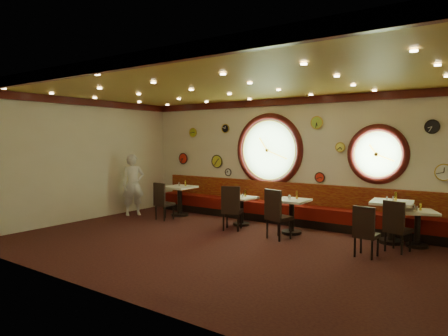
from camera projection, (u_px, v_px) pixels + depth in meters
floor at (223, 246)px, 8.02m from camera, size 9.00×6.00×0.00m
ceiling at (223, 85)px, 7.79m from camera, size 9.00×6.00×0.02m
wall_back at (289, 160)px, 10.35m from camera, size 9.00×0.02×3.20m
wall_front at (96, 178)px, 5.46m from camera, size 9.00×0.02×3.20m
wall_left at (83, 160)px, 10.49m from camera, size 0.02×6.00×3.20m
molding_back at (289, 101)px, 10.21m from camera, size 9.00×0.10×0.18m
molding_front at (97, 67)px, 5.39m from camera, size 9.00×0.10×0.18m
molding_left at (83, 102)px, 10.36m from camera, size 0.10×6.00×0.18m
banquette_base at (284, 219)px, 10.23m from camera, size 8.00×0.55×0.20m
banquette_seat at (284, 209)px, 10.21m from camera, size 8.00×0.55×0.30m
banquette_back at (288, 193)px, 10.36m from camera, size 8.00×0.10×0.55m
porthole_left_glass at (269, 150)px, 10.68m from camera, size 1.66×0.02×1.66m
porthole_left_frame at (269, 150)px, 10.66m from camera, size 1.98×0.18×1.98m
porthole_left_ring at (268, 150)px, 10.64m from camera, size 1.61×0.03×1.61m
porthole_right_glass at (378, 154)px, 9.07m from camera, size 1.10×0.02×1.10m
porthole_right_frame at (377, 154)px, 9.06m from camera, size 1.38×0.18×1.38m
porthole_right_ring at (377, 154)px, 9.03m from camera, size 1.09×0.03×1.09m
wall_clock_0 at (217, 161)px, 11.65m from camera, size 0.36×0.03×0.36m
wall_clock_1 at (432, 127)px, 8.37m from camera, size 0.28×0.03×0.28m
wall_clock_2 at (320, 177)px, 9.86m from camera, size 0.24×0.03×0.24m
wall_clock_3 at (228, 172)px, 11.44m from camera, size 0.20×0.03×0.20m
wall_clock_4 at (317, 123)px, 9.82m from camera, size 0.30×0.03×0.30m
wall_clock_5 at (226, 129)px, 11.41m from camera, size 0.24×0.03×0.24m
wall_clock_6 at (444, 172)px, 8.29m from camera, size 0.34×0.03×0.34m
wall_clock_7 at (193, 133)px, 12.11m from camera, size 0.26×0.03×0.26m
wall_clock_8 at (183, 158)px, 12.39m from camera, size 0.32×0.03×0.32m
wall_clock_9 at (340, 147)px, 9.52m from camera, size 0.22×0.03×0.22m
table_a at (180, 197)px, 11.17m from camera, size 0.76×0.76×0.84m
table_b at (241, 207)px, 9.94m from camera, size 0.68×0.68×0.71m
table_c at (292, 212)px, 9.03m from camera, size 0.73×0.73×0.78m
table_d at (391, 217)px, 8.20m from camera, size 0.87×0.87×0.87m
table_e at (417, 224)px, 7.90m from camera, size 0.88×0.88×0.73m
chair_a at (162, 199)px, 10.55m from camera, size 0.45×0.45×0.61m
chair_b at (232, 205)px, 9.33m from camera, size 0.57×0.57×0.65m
chair_c at (276, 211)px, 8.49m from camera, size 0.55×0.55×0.67m
chair_d at (365, 228)px, 7.16m from camera, size 0.42×0.42×0.58m
chair_e at (396, 223)px, 7.50m from camera, size 0.51×0.51×0.61m
condiment_a_salt at (179, 184)px, 11.21m from camera, size 0.04×0.04×0.11m
condiment_b_salt at (240, 195)px, 10.00m from camera, size 0.03×0.03×0.09m
condiment_c_salt at (289, 196)px, 9.13m from camera, size 0.03×0.03×0.09m
condiment_d_salt at (387, 198)px, 8.24m from camera, size 0.03×0.03×0.09m
condiment_a_pepper at (179, 184)px, 11.11m from camera, size 0.04×0.04×0.10m
condiment_b_pepper at (243, 195)px, 9.84m from camera, size 0.04×0.04×0.10m
condiment_c_pepper at (290, 197)px, 8.97m from camera, size 0.04×0.04×0.10m
condiment_d_pepper at (393, 199)px, 8.10m from camera, size 0.04×0.04×0.11m
condiment_a_bottle at (185, 183)px, 11.17m from camera, size 0.05×0.05×0.16m
condiment_b_bottle at (245, 193)px, 9.95m from camera, size 0.06×0.06×0.18m
condiment_c_bottle at (297, 195)px, 9.05m from camera, size 0.06×0.06×0.18m
condiment_d_bottle at (396, 196)px, 8.24m from camera, size 0.06×0.06×0.18m
condiment_e_salt at (414, 207)px, 7.94m from camera, size 0.04×0.04×0.11m
condiment_e_pepper at (417, 208)px, 7.82m from camera, size 0.04×0.04×0.10m
condiment_e_bottle at (421, 207)px, 7.89m from camera, size 0.04×0.04×0.14m
waiter at (133, 185)px, 11.26m from camera, size 0.67×0.75×1.72m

